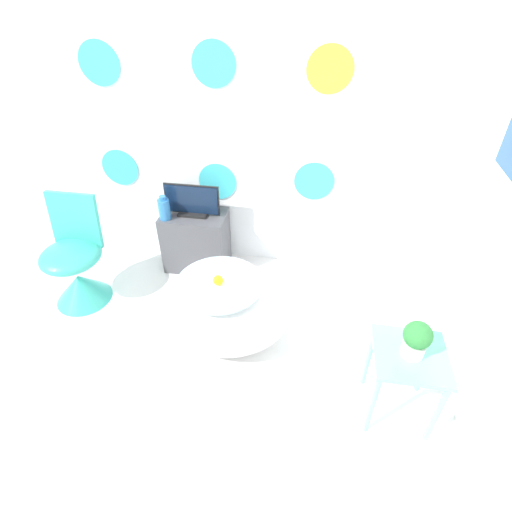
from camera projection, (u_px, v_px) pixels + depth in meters
ground_plane at (140, 465)px, 2.09m from camera, size 12.00×12.00×0.00m
wall_back_dotted at (213, 104)px, 2.81m from camera, size 4.38×0.05×2.60m
bathtub at (221, 310)px, 2.65m from camera, size 0.91×0.68×0.51m
rubber_duck at (218, 280)px, 2.45m from camera, size 0.06×0.07×0.08m
chair at (77, 270)px, 2.96m from camera, size 0.43×0.43×0.82m
tv_cabinet at (196, 240)px, 3.29m from camera, size 0.51×0.32×0.50m
tv at (192, 202)px, 3.08m from camera, size 0.43×0.12×0.25m
vase at (164, 209)px, 3.04m from camera, size 0.09×0.09×0.19m
side_table at (407, 366)px, 2.12m from camera, size 0.38×0.37×0.49m
potted_plant_left at (417, 339)px, 1.98m from camera, size 0.14×0.14×0.21m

